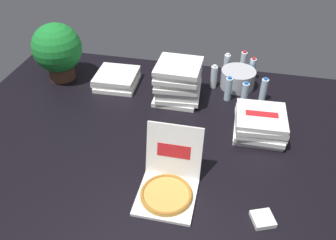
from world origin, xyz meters
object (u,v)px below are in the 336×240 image
at_px(water_bottle_0, 243,62).
at_px(napkin_pile, 263,219).
at_px(water_bottle_4, 214,77).
at_px(pizza_stack_left_near, 178,81).
at_px(water_bottle_3, 228,89).
at_px(ice_bucket, 238,79).
at_px(open_pizza_box, 168,184).
at_px(water_bottle_6, 252,69).
at_px(pizza_stack_center_near, 117,79).
at_px(pizza_stack_left_far, 260,124).
at_px(water_bottle_1, 264,90).
at_px(water_bottle_5, 245,94).
at_px(water_bottle_2, 227,65).
at_px(potted_plant, 57,50).

relative_size(water_bottle_0, napkin_pile, 1.81).
relative_size(water_bottle_4, napkin_pile, 1.81).
distance_m(pizza_stack_left_near, water_bottle_3, 0.42).
bearing_deg(ice_bucket, pizza_stack_left_near, -148.49).
xyz_separation_m(open_pizza_box, water_bottle_6, (0.46, 1.47, 0.04)).
bearing_deg(pizza_stack_center_near, pizza_stack_left_far, -19.43).
bearing_deg(open_pizza_box, water_bottle_3, 75.93).
distance_m(pizza_stack_left_far, water_bottle_1, 0.46).
relative_size(pizza_stack_left_near, water_bottle_5, 1.81).
height_order(open_pizza_box, pizza_stack_center_near, open_pizza_box).
xyz_separation_m(pizza_stack_left_near, water_bottle_0, (0.51, 0.56, -0.06)).
distance_m(water_bottle_0, water_bottle_1, 0.48).
height_order(ice_bucket, water_bottle_0, water_bottle_0).
bearing_deg(open_pizza_box, pizza_stack_left_near, 97.78).
height_order(water_bottle_6, napkin_pile, water_bottle_6).
xyz_separation_m(water_bottle_0, water_bottle_3, (-0.10, -0.49, 0.00)).
distance_m(pizza_stack_center_near, water_bottle_3, 0.99).
bearing_deg(napkin_pile, open_pizza_box, 170.01).
bearing_deg(napkin_pile, water_bottle_3, 104.14).
distance_m(pizza_stack_left_far, water_bottle_3, 0.49).
xyz_separation_m(water_bottle_2, water_bottle_6, (0.23, -0.03, 0.00)).
height_order(water_bottle_5, napkin_pile, water_bottle_5).
xyz_separation_m(pizza_stack_center_near, water_bottle_0, (1.09, 0.46, 0.05)).
relative_size(pizza_stack_left_far, water_bottle_6, 1.76).
distance_m(pizza_stack_left_near, napkin_pile, 1.34).
bearing_deg(pizza_stack_left_far, water_bottle_2, 110.86).
height_order(pizza_stack_center_near, pizza_stack_left_far, pizza_stack_left_far).
height_order(pizza_stack_left_far, potted_plant, potted_plant).
bearing_deg(potted_plant, water_bottle_1, 0.49).
relative_size(water_bottle_1, napkin_pile, 1.81).
height_order(open_pizza_box, ice_bucket, open_pizza_box).
bearing_deg(water_bottle_2, pizza_stack_left_near, -127.21).
relative_size(water_bottle_3, water_bottle_5, 1.00).
distance_m(water_bottle_6, napkin_pile, 1.58).
height_order(pizza_stack_left_far, pizza_stack_left_near, pizza_stack_left_near).
distance_m(pizza_stack_center_near, water_bottle_0, 1.19).
bearing_deg(pizza_stack_left_far, potted_plant, 166.12).
bearing_deg(ice_bucket, water_bottle_0, 83.26).
height_order(water_bottle_3, napkin_pile, water_bottle_3).
distance_m(pizza_stack_left_far, ice_bucket, 0.66).
xyz_separation_m(water_bottle_6, potted_plant, (-1.70, -0.35, 0.18)).
xyz_separation_m(pizza_stack_left_far, water_bottle_5, (-0.13, 0.36, 0.01)).
relative_size(pizza_stack_left_near, napkin_pile, 3.27).
distance_m(pizza_stack_left_near, water_bottle_1, 0.71).
xyz_separation_m(pizza_stack_left_far, ice_bucket, (-0.20, 0.63, -0.01)).
bearing_deg(water_bottle_4, water_bottle_0, 53.53).
height_order(open_pizza_box, pizza_stack_left_far, open_pizza_box).
height_order(pizza_stack_center_near, napkin_pile, pizza_stack_center_near).
distance_m(pizza_stack_left_near, water_bottle_2, 0.60).
bearing_deg(open_pizza_box, napkin_pile, -9.99).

